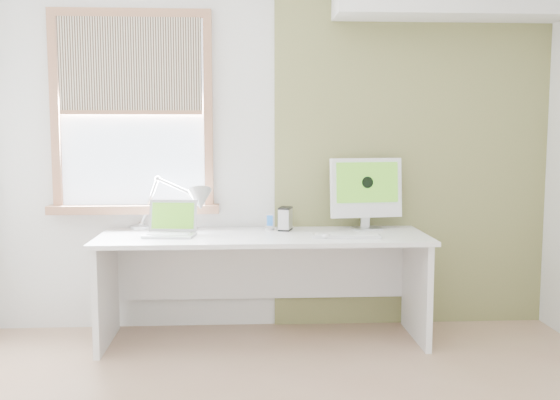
{
  "coord_description": "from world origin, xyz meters",
  "views": [
    {
      "loc": [
        -0.22,
        -2.77,
        1.42
      ],
      "look_at": [
        0.0,
        1.05,
        1.0
      ],
      "focal_mm": 40.32,
      "sensor_mm": 36.0,
      "label": 1
    }
  ],
  "objects": [
    {
      "name": "room",
      "position": [
        0.0,
        0.0,
        1.3
      ],
      "size": [
        4.04,
        3.54,
        2.64
      ],
      "color": "tan",
      "rests_on": "ground"
    },
    {
      "name": "accent_wall",
      "position": [
        1.0,
        1.74,
        1.3
      ],
      "size": [
        2.0,
        0.02,
        2.6
      ],
      "primitive_type": "cube",
      "color": "olive",
      "rests_on": "room"
    },
    {
      "name": "window",
      "position": [
        -1.0,
        1.71,
        1.54
      ],
      "size": [
        1.2,
        0.14,
        1.42
      ],
      "color": "#A0694B",
      "rests_on": "room"
    },
    {
      "name": "desk",
      "position": [
        -0.09,
        1.44,
        0.53
      ],
      "size": [
        2.2,
        0.7,
        0.73
      ],
      "color": "white",
      "rests_on": "room"
    },
    {
      "name": "desk_lamp",
      "position": [
        -0.6,
        1.57,
        0.93
      ],
      "size": [
        0.63,
        0.38,
        0.38
      ],
      "color": "#B4B6B9",
      "rests_on": "desk"
    },
    {
      "name": "laptop",
      "position": [
        -0.71,
        1.41,
        0.79
      ],
      "size": [
        0.35,
        0.29,
        0.23
      ],
      "color": "#B4B6B9",
      "rests_on": "desk"
    },
    {
      "name": "phone_dock",
      "position": [
        -0.04,
        1.57,
        0.76
      ],
      "size": [
        0.07,
        0.07,
        0.12
      ],
      "color": "#B4B6B9",
      "rests_on": "desk"
    },
    {
      "name": "external_drive",
      "position": [
        0.07,
        1.57,
        0.81
      ],
      "size": [
        0.11,
        0.14,
        0.16
      ],
      "color": "#B4B6B9",
      "rests_on": "desk"
    },
    {
      "name": "imac",
      "position": [
        0.64,
        1.6,
        1.01
      ],
      "size": [
        0.52,
        0.19,
        0.5
      ],
      "color": "#B4B6B9",
      "rests_on": "desk"
    },
    {
      "name": "keyboard",
      "position": [
        0.45,
        1.25,
        0.74
      ],
      "size": [
        0.46,
        0.17,
        0.02
      ],
      "color": "white",
      "rests_on": "desk"
    },
    {
      "name": "mouse",
      "position": [
        0.31,
        1.23,
        0.74
      ],
      "size": [
        0.08,
        0.11,
        0.03
      ],
      "primitive_type": "ellipsoid",
      "rotation": [
        0.0,
        0.0,
        -0.2
      ],
      "color": "white",
      "rests_on": "desk"
    }
  ]
}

